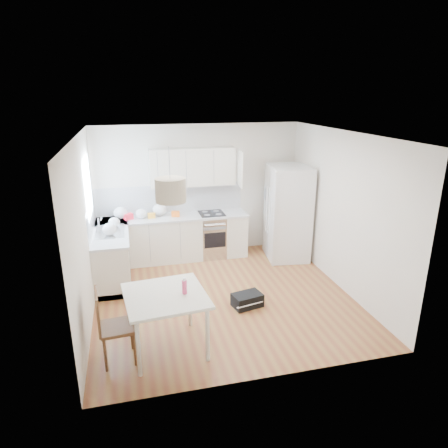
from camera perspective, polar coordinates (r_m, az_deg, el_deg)
name	(u,v)px	position (r m, az deg, el deg)	size (l,w,h in m)	color
floor	(223,296)	(6.88, -0.15, -10.27)	(4.20, 4.20, 0.00)	brown
ceiling	(223,134)	(6.07, -0.17, 12.73)	(4.20, 4.20, 0.00)	white
wall_back	(199,190)	(8.32, -3.59, 4.81)	(4.20, 4.20, 0.00)	white
wall_left	(84,231)	(6.22, -19.32, -0.95)	(4.20, 4.20, 0.00)	white
wall_right	(342,212)	(7.12, 16.51, 1.72)	(4.20, 4.20, 0.00)	white
window_glassblock	(88,187)	(7.21, -18.83, 5.00)	(0.02, 1.00, 1.00)	#BFE0F9
cabinets_back	(174,239)	(8.22, -7.21, -2.11)	(3.00, 0.60, 0.88)	silver
cabinets_left	(112,255)	(7.63, -15.65, -4.34)	(0.60, 1.80, 0.88)	silver
counter_back	(173,217)	(8.07, -7.34, 0.95)	(3.02, 0.64, 0.04)	silver
counter_left	(110,232)	(7.47, -15.95, -1.08)	(0.64, 1.82, 0.04)	silver
backsplash_back	(170,199)	(8.27, -7.67, 3.59)	(3.00, 0.01, 0.58)	silver
backsplash_left	(91,217)	(7.40, -18.43, 1.02)	(0.01, 1.80, 0.58)	silver
upper_cabinets	(192,167)	(8.04, -4.52, 8.13)	(1.70, 0.32, 0.75)	silver
range_oven	(212,236)	(8.34, -1.75, -1.66)	(0.50, 0.61, 0.88)	silver
sink	(110,232)	(7.42, -15.97, -1.09)	(0.50, 0.80, 0.16)	silver
refrigerator	(288,213)	(8.25, 9.13, 1.63)	(0.90, 0.95, 1.91)	white
dining_table	(166,301)	(5.32, -8.35, -10.80)	(1.12, 1.12, 0.81)	beige
dining_chair	(117,325)	(5.35, -15.00, -13.83)	(0.42, 0.42, 1.01)	#462A15
drink_bottle	(184,286)	(5.22, -5.68, -8.77)	(0.06, 0.06, 0.22)	#E23F6E
gym_bag	(247,300)	(6.55, 3.33, -10.79)	(0.46, 0.30, 0.21)	black
pendant_lamp	(171,190)	(4.82, -7.64, 4.81)	(0.37, 0.37, 0.29)	#B9A98E
grocery_bag_a	(121,213)	(8.06, -14.54, 1.52)	(0.27, 0.23, 0.24)	white
grocery_bag_b	(141,214)	(8.01, -11.76, 1.43)	(0.21, 0.18, 0.19)	white
grocery_bag_c	(160,210)	(8.11, -9.19, 2.01)	(0.28, 0.24, 0.25)	white
grocery_bag_d	(114,222)	(7.61, -15.42, 0.22)	(0.21, 0.18, 0.19)	white
grocery_bag_e	(109,229)	(7.20, -16.07, -0.74)	(0.24, 0.21, 0.22)	white
snack_orange	(176,214)	(8.04, -6.93, 1.44)	(0.16, 0.10, 0.11)	#E55B14
snack_yellow	(151,216)	(8.02, -10.35, 1.19)	(0.14, 0.09, 0.10)	orange
snack_red	(128,217)	(8.01, -13.50, 1.04)	(0.17, 0.11, 0.12)	red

